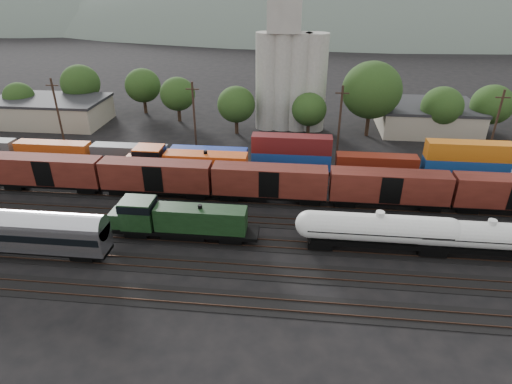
# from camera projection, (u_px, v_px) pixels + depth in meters

# --- Properties ---
(ground) EXTENTS (600.00, 600.00, 0.00)m
(ground) POSITION_uv_depth(u_px,v_px,m) (250.00, 220.00, 53.60)
(ground) COLOR black
(tracks) EXTENTS (180.00, 33.20, 0.20)m
(tracks) POSITION_uv_depth(u_px,v_px,m) (250.00, 220.00, 53.58)
(tracks) COLOR black
(tracks) RESTS_ON ground
(green_locomotive) EXTENTS (17.28, 3.05, 4.57)m
(green_locomotive) POSITION_uv_depth(u_px,v_px,m) (175.00, 219.00, 48.75)
(green_locomotive) COLOR black
(green_locomotive) RESTS_ON ground
(tank_car_a) EXTENTS (17.96, 3.22, 4.71)m
(tank_car_a) POSITION_uv_depth(u_px,v_px,m) (378.00, 229.00, 46.51)
(tank_car_a) COLOR silver
(tank_car_a) RESTS_ON ground
(tank_car_b) EXTENTS (16.93, 3.03, 4.44)m
(tank_car_b) POSITION_uv_depth(u_px,v_px,m) (488.00, 237.00, 45.47)
(tank_car_b) COLOR silver
(tank_car_b) RESTS_ON ground
(passenger_coach) EXTENTS (23.27, 2.87, 5.28)m
(passenger_coach) POSITION_uv_depth(u_px,v_px,m) (2.00, 229.00, 45.72)
(passenger_coach) COLOR silver
(passenger_coach) RESTS_ON ground
(orange_locomotive) EXTENTS (19.88, 3.31, 4.97)m
(orange_locomotive) POSITION_uv_depth(u_px,v_px,m) (183.00, 164.00, 62.18)
(orange_locomotive) COLOR black
(orange_locomotive) RESTS_ON ground
(boxcar_string) EXTENTS (138.20, 2.90, 4.20)m
(boxcar_string) POSITION_uv_depth(u_px,v_px,m) (156.00, 176.00, 57.86)
(boxcar_string) COLOR black
(boxcar_string) RESTS_ON ground
(container_wall) EXTENTS (160.00, 2.60, 5.80)m
(container_wall) POSITION_uv_depth(u_px,v_px,m) (210.00, 155.00, 66.52)
(container_wall) COLOR black
(container_wall) RESTS_ON ground
(grain_silo) EXTENTS (13.40, 5.00, 29.00)m
(grain_silo) POSITION_uv_depth(u_px,v_px,m) (290.00, 71.00, 79.89)
(grain_silo) COLOR #A5A297
(grain_silo) RESTS_ON ground
(industrial_sheds) EXTENTS (119.38, 17.26, 5.10)m
(industrial_sheds) POSITION_uv_depth(u_px,v_px,m) (306.00, 117.00, 82.92)
(industrial_sheds) COLOR #9E937F
(industrial_sheds) RESTS_ON ground
(tree_band) EXTENTS (168.12, 21.89, 14.50)m
(tree_band) POSITION_uv_depth(u_px,v_px,m) (358.00, 91.00, 80.93)
(tree_band) COLOR black
(tree_band) RESTS_ON ground
(utility_poles) EXTENTS (122.20, 0.36, 12.00)m
(utility_poles) POSITION_uv_depth(u_px,v_px,m) (266.00, 119.00, 70.17)
(utility_poles) COLOR black
(utility_poles) RESTS_ON ground
(distant_hills) EXTENTS (860.00, 286.00, 130.00)m
(distant_hills) POSITION_uv_depth(u_px,v_px,m) (331.00, 51.00, 290.31)
(distant_hills) COLOR #59665B
(distant_hills) RESTS_ON ground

